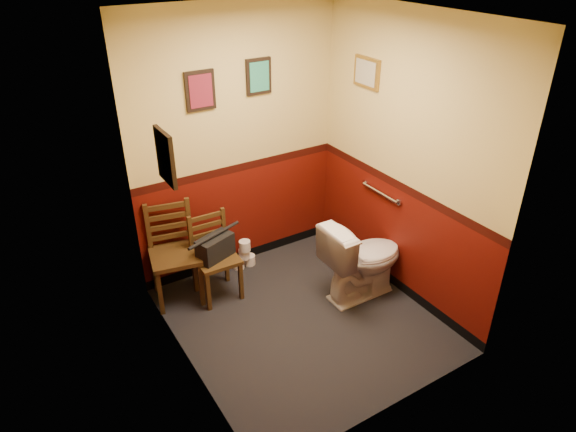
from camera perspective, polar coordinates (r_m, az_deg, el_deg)
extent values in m
cube|color=black|center=(4.93, 1.56, -11.43)|extent=(2.20, 2.40, 0.00)
cube|color=silver|center=(3.78, 2.15, 21.44)|extent=(2.20, 2.40, 0.00)
cube|color=#4F0D06|center=(5.14, -5.65, 7.82)|extent=(2.20, 0.00, 2.70)
cube|color=#4F0D06|center=(3.38, 13.10, -4.99)|extent=(2.20, 0.00, 2.70)
cube|color=#4F0D06|center=(3.75, -12.36, -1.22)|extent=(0.00, 2.40, 2.70)
cube|color=#4F0D06|center=(4.82, 12.84, 5.76)|extent=(0.00, 2.40, 2.70)
cylinder|color=silver|center=(5.13, 10.17, 2.56)|extent=(0.03, 0.50, 0.03)
cylinder|color=silver|center=(4.98, 12.22, 1.51)|extent=(0.02, 0.06, 0.06)
cylinder|color=silver|center=(5.31, 8.58, 3.65)|extent=(0.02, 0.06, 0.06)
cube|color=black|center=(4.80, -9.73, 13.57)|extent=(0.28, 0.03, 0.36)
cube|color=maroon|center=(4.78, -9.65, 13.52)|extent=(0.22, 0.01, 0.30)
cube|color=black|center=(5.03, -3.29, 15.24)|extent=(0.26, 0.03, 0.34)
cube|color=#2A896C|center=(5.02, -3.19, 15.20)|extent=(0.20, 0.01, 0.28)
cube|color=black|center=(3.63, -13.48, 6.38)|extent=(0.03, 0.30, 0.38)
cube|color=tan|center=(3.63, -13.23, 6.44)|extent=(0.01, 0.24, 0.31)
cube|color=olive|center=(5.01, 8.75, 15.49)|extent=(0.03, 0.34, 0.28)
cube|color=tan|center=(5.00, 8.60, 15.48)|extent=(0.01, 0.28, 0.22)
imported|color=white|center=(5.06, 8.30, -4.77)|extent=(0.84, 0.48, 0.82)
cylinder|color=silver|center=(5.34, 9.67, -7.41)|extent=(0.12, 0.12, 0.12)
cylinder|color=silver|center=(5.23, 9.85, -5.65)|extent=(0.02, 0.02, 0.34)
cube|color=#412D13|center=(5.03, -12.47, -4.36)|extent=(0.54, 0.54, 0.04)
cube|color=#412D13|center=(4.99, -14.04, -8.27)|extent=(0.05, 0.05, 0.49)
cube|color=#412D13|center=(5.31, -14.61, -5.82)|extent=(0.05, 0.05, 0.49)
cube|color=#412D13|center=(5.02, -9.61, -7.46)|extent=(0.05, 0.05, 0.49)
cube|color=#412D13|center=(5.34, -10.46, -5.08)|extent=(0.05, 0.05, 0.49)
cube|color=#412D13|center=(5.06, -15.30, -1.23)|extent=(0.05, 0.05, 0.49)
cube|color=#412D13|center=(5.09, -10.96, -0.49)|extent=(0.05, 0.05, 0.49)
cube|color=#412D13|center=(5.14, -12.95, -2.17)|extent=(0.37, 0.10, 0.05)
cube|color=#412D13|center=(5.09, -13.09, -1.13)|extent=(0.37, 0.10, 0.05)
cube|color=#412D13|center=(5.03, -13.22, -0.06)|extent=(0.37, 0.10, 0.05)
cube|color=#412D13|center=(4.98, -13.36, 1.03)|extent=(0.37, 0.10, 0.05)
cube|color=#412D13|center=(5.02, -7.99, -4.73)|extent=(0.41, 0.41, 0.04)
cube|color=#412D13|center=(4.97, -8.87, -8.29)|extent=(0.04, 0.04, 0.43)
cube|color=#412D13|center=(5.23, -10.31, -6.27)|extent=(0.04, 0.04, 0.43)
cube|color=#412D13|center=(5.07, -5.26, -7.16)|extent=(0.04, 0.04, 0.43)
cube|color=#412D13|center=(5.33, -6.86, -5.25)|extent=(0.04, 0.04, 0.43)
cube|color=#412D13|center=(5.00, -10.75, -2.23)|extent=(0.04, 0.03, 0.43)
cube|color=#412D13|center=(5.10, -7.16, -1.24)|extent=(0.04, 0.03, 0.43)
cube|color=#412D13|center=(5.11, -8.84, -2.88)|extent=(0.32, 0.03, 0.04)
cube|color=#412D13|center=(5.06, -8.92, -1.96)|extent=(0.32, 0.03, 0.04)
cube|color=#412D13|center=(5.01, -9.00, -1.03)|extent=(0.32, 0.03, 0.04)
cube|color=#412D13|center=(4.97, -9.09, -0.08)|extent=(0.32, 0.03, 0.04)
cube|color=black|center=(4.95, -8.09, -3.46)|extent=(0.40, 0.29, 0.23)
cylinder|color=black|center=(4.88, -8.20, -2.12)|extent=(0.31, 0.13, 0.03)
cylinder|color=silver|center=(5.60, -5.50, -5.26)|extent=(0.12, 0.12, 0.11)
cylinder|color=silver|center=(5.65, -4.29, -4.87)|extent=(0.12, 0.12, 0.11)
cylinder|color=silver|center=(5.55, -4.89, -4.17)|extent=(0.12, 0.12, 0.11)
cylinder|color=silver|center=(5.47, -4.83, -3.31)|extent=(0.12, 0.12, 0.11)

